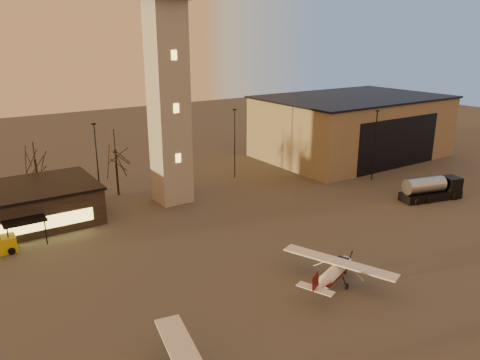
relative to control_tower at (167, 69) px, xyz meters
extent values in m
plane|color=#3C3A37|center=(0.00, -30.00, -16.33)|extent=(220.00, 220.00, 0.00)
cube|color=#A09C97|center=(0.00, 0.00, -4.33)|extent=(4.00, 4.00, 24.00)
cube|color=#806B54|center=(36.00, 4.00, -11.33)|extent=(30.00, 20.00, 10.00)
cube|color=black|center=(36.00, 4.00, -6.18)|extent=(30.60, 20.60, 0.30)
cube|color=black|center=(36.00, -6.02, -12.33)|extent=(18.00, 0.10, 8.00)
cube|color=black|center=(-18.00, -4.00, -13.73)|extent=(4.00, 2.00, 0.20)
cylinder|color=black|center=(-8.00, 4.00, -11.33)|extent=(0.16, 0.16, 10.00)
cube|color=black|center=(-8.00, 4.00, -6.28)|extent=(0.50, 0.25, 0.18)
cylinder|color=black|center=(12.00, 4.00, -11.33)|extent=(0.16, 0.16, 10.00)
cube|color=black|center=(12.00, 4.00, -6.28)|extent=(0.50, 0.25, 0.18)
cylinder|color=black|center=(28.00, -8.00, -11.33)|extent=(0.16, 0.16, 10.00)
cube|color=black|center=(28.00, -8.00, -6.28)|extent=(0.50, 0.25, 0.18)
cylinder|color=black|center=(-14.00, 10.00, -13.70)|extent=(0.28, 0.28, 5.25)
cylinder|color=black|center=(-5.00, 6.00, -13.25)|extent=(0.28, 0.28, 6.16)
cylinder|color=black|center=(4.00, 8.00, -13.84)|extent=(0.28, 0.28, 4.97)
cylinder|color=white|center=(2.28, -26.59, -15.19)|extent=(4.31, 2.62, 1.18)
cone|color=white|center=(4.56, -25.70, -15.19)|extent=(1.17, 1.34, 1.12)
cone|color=white|center=(-0.59, -27.71, -15.06)|extent=(2.39, 1.72, 1.00)
cube|color=black|center=(3.13, -26.26, -14.78)|extent=(1.61, 1.38, 0.63)
cube|color=#500B0E|center=(2.11, -26.66, -15.24)|extent=(5.00, 2.92, 0.20)
cube|color=white|center=(2.71, -26.43, -14.48)|extent=(4.90, 9.79, 0.13)
cube|color=white|center=(-1.35, -28.01, -14.96)|extent=(1.85, 3.08, 0.07)
cube|color=#500B0E|center=(-1.43, -28.04, -14.33)|extent=(1.20, 0.53, 1.54)
cube|color=black|center=(27.63, -17.95, -15.80)|extent=(8.48, 4.26, 1.06)
cube|color=black|center=(30.61, -18.71, -14.50)|extent=(2.41, 2.62, 1.73)
cube|color=black|center=(31.26, -18.87, -14.21)|extent=(0.55, 1.79, 0.96)
cylinder|color=#AAABAF|center=(26.51, -17.66, -14.31)|extent=(5.71, 3.29, 2.02)
camera|label=1|loc=(-24.00, -51.46, 3.86)|focal=35.00mm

